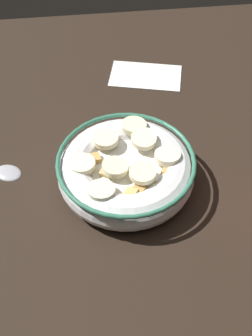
% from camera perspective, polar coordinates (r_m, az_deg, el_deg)
% --- Properties ---
extents(ground_plane, '(0.93, 0.93, 0.02)m').
position_cam_1_polar(ground_plane, '(0.60, 0.00, -2.52)').
color(ground_plane, black).
extents(cereal_bowl, '(0.19, 0.19, 0.06)m').
position_cam_1_polar(cereal_bowl, '(0.57, -0.01, -0.19)').
color(cereal_bowl, white).
rests_on(cereal_bowl, ground_plane).
extents(folded_napkin, '(0.14, 0.10, 0.00)m').
position_cam_1_polar(folded_napkin, '(0.76, 2.69, 12.46)').
color(folded_napkin, white).
rests_on(folded_napkin, ground_plane).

